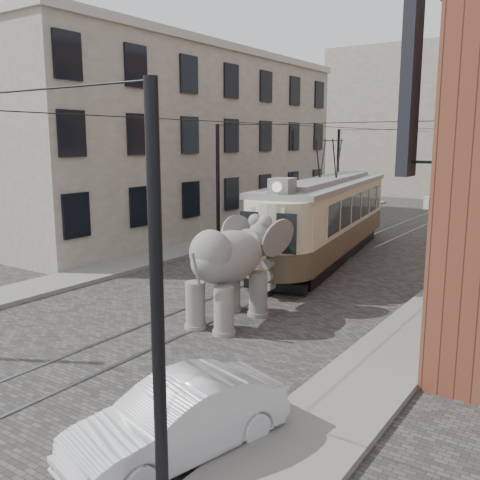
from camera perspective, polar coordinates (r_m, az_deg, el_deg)
The scene contains 9 objects.
ground at distance 18.70m, azimuth 0.66°, elevation -5.80°, with size 120.00×120.00×0.00m, color #494643.
tram_rails at distance 18.70m, azimuth 0.66°, elevation -5.77°, with size 1.54×80.00×0.02m, color slate, non-canonical shape.
sidewalk_right at distance 16.32m, azimuth 18.73°, elevation -8.54°, with size 2.00×60.00×0.15m, color slate.
sidewalk_left at distance 22.80m, azimuth -13.13°, elevation -2.91°, with size 2.00×60.00×0.15m, color slate.
stucco_building at distance 32.57m, azimuth -5.90°, elevation 9.98°, with size 7.00×24.00×10.00m, color gray.
catenary at distance 22.50m, azimuth 7.30°, elevation 4.67°, with size 11.00×30.20×6.00m, color black, non-canonical shape.
tram at distance 24.51m, azimuth 9.19°, elevation 4.24°, with size 2.75×13.31×5.28m, color beige, non-canonical shape.
elephant at distance 15.62m, azimuth -1.30°, elevation -3.39°, with size 2.69×4.88×2.99m, color slate, non-canonical shape.
parked_car at distance 9.54m, azimuth -6.48°, elevation -18.30°, with size 1.39×3.96×1.31m, color silver.
Camera 1 is at (9.88, -14.99, 5.23)m, focal length 40.45 mm.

